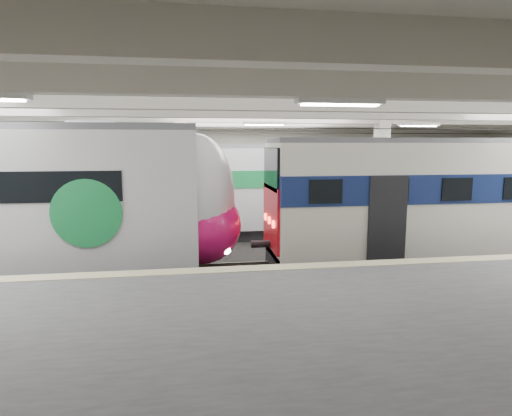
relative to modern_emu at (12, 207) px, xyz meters
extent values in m
cube|color=black|center=(7.96, 0.00, -2.40)|extent=(36.00, 24.00, 0.10)
cube|color=silver|center=(7.96, 0.00, 3.20)|extent=(36.00, 24.00, 0.20)
cube|color=beige|center=(7.96, 10.00, 0.40)|extent=(30.00, 0.10, 5.50)
cube|color=beige|center=(7.96, -10.00, 0.40)|extent=(30.00, 0.10, 5.50)
cube|color=#4D4D4F|center=(7.96, -6.50, -1.80)|extent=(30.00, 7.00, 1.10)
cube|color=beige|center=(7.96, -3.25, -1.24)|extent=(30.00, 0.50, 0.02)
cube|color=beige|center=(4.96, 3.00, 0.40)|extent=(0.50, 0.50, 5.50)
cube|color=beige|center=(12.96, 3.00, 0.40)|extent=(0.50, 0.50, 5.50)
cube|color=beige|center=(7.96, 0.00, 2.90)|extent=(30.00, 18.00, 0.50)
cube|color=#59544C|center=(7.96, 0.00, -2.27)|extent=(30.00, 1.52, 0.16)
cube|color=#59544C|center=(7.96, 5.50, -2.27)|extent=(30.00, 1.52, 0.16)
cylinder|color=black|center=(7.96, 0.00, 2.35)|extent=(30.00, 0.03, 0.03)
cylinder|color=black|center=(7.96, 5.50, 2.35)|extent=(30.00, 0.03, 0.03)
cube|color=white|center=(7.96, -2.00, 2.57)|extent=(26.00, 8.40, 0.12)
ellipsoid|color=silver|center=(5.46, 0.00, 0.19)|extent=(2.41, 2.97, 4.00)
ellipsoid|color=#C31059|center=(5.58, 0.00, -0.70)|extent=(2.55, 3.03, 2.45)
cylinder|color=#188842|center=(2.47, -1.55, -0.01)|extent=(1.88, 0.06, 1.88)
cube|color=beige|center=(14.45, 0.00, 0.02)|extent=(13.13, 2.88, 3.74)
cube|color=#122051|center=(14.45, 0.00, 0.47)|extent=(13.17, 2.94, 0.91)
cube|color=#BA0C17|center=(7.85, 0.00, -0.50)|extent=(0.08, 2.45, 2.05)
cube|color=black|center=(7.85, 0.00, 1.07)|extent=(0.08, 2.30, 1.35)
cube|color=#4C4C51|center=(14.45, 0.00, 1.97)|extent=(13.13, 2.24, 0.16)
cube|color=black|center=(14.45, 0.00, -2.00)|extent=(13.13, 2.01, 0.70)
cube|color=silver|center=(2.23, 5.50, -0.08)|extent=(13.05, 2.89, 3.53)
cube|color=#188842|center=(2.23, 5.50, 0.38)|extent=(13.09, 2.95, 0.74)
cube|color=#4C4C51|center=(2.23, 5.50, 1.77)|extent=(13.04, 2.43, 0.16)
cube|color=black|center=(2.23, 5.50, -2.05)|extent=(13.04, 2.61, 0.60)
camera|label=1|loc=(5.29, -13.52, 1.84)|focal=30.00mm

